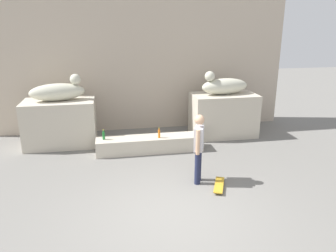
# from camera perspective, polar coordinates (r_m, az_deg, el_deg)

# --- Properties ---
(ground_plane) EXTENTS (40.00, 40.00, 0.00)m
(ground_plane) POSITION_cam_1_polar(r_m,az_deg,el_deg) (6.73, 0.70, -15.16)
(ground_plane) COLOR slate
(facade_wall) EXTENTS (10.29, 0.60, 6.70)m
(facade_wall) POSITION_cam_1_polar(r_m,az_deg,el_deg) (11.60, -5.15, 16.01)
(facade_wall) COLOR #C0B09B
(facade_wall) RESTS_ON ground_plane
(pedestal_left) EXTENTS (2.11, 1.21, 1.41)m
(pedestal_left) POSITION_cam_1_polar(r_m,az_deg,el_deg) (10.56, -18.25, 0.49)
(pedestal_left) COLOR beige
(pedestal_left) RESTS_ON ground_plane
(pedestal_right) EXTENTS (2.11, 1.21, 1.41)m
(pedestal_right) POSITION_cam_1_polar(r_m,az_deg,el_deg) (11.10, 9.61, 1.93)
(pedestal_right) COLOR beige
(pedestal_right) RESTS_ON ground_plane
(statue_reclining_left) EXTENTS (1.67, 0.81, 0.78)m
(statue_reclining_left) POSITION_cam_1_polar(r_m,az_deg,el_deg) (10.33, -18.57, 5.76)
(statue_reclining_left) COLOR beige
(statue_reclining_left) RESTS_ON pedestal_left
(statue_reclining_right) EXTENTS (1.66, 0.77, 0.78)m
(statue_reclining_right) POSITION_cam_1_polar(r_m,az_deg,el_deg) (10.86, 9.70, 6.95)
(statue_reclining_right) COLOR beige
(statue_reclining_right) RESTS_ON pedestal_right
(ledge_block) EXTENTS (3.12, 0.64, 0.45)m
(ledge_block) POSITION_cam_1_polar(r_m,az_deg,el_deg) (9.67, -3.20, -3.18)
(ledge_block) COLOR beige
(ledge_block) RESTS_ON ground_plane
(skater) EXTENTS (0.32, 0.51, 1.67)m
(skater) POSITION_cam_1_polar(r_m,az_deg,el_deg) (7.61, 5.37, -3.46)
(skater) COLOR #1E233F
(skater) RESTS_ON ground_plane
(skateboard) EXTENTS (0.50, 0.81, 0.08)m
(skateboard) POSITION_cam_1_polar(r_m,az_deg,el_deg) (7.76, 8.90, -10.13)
(skateboard) COLOR gold
(skateboard) RESTS_ON ground_plane
(bottle_orange) EXTENTS (0.07, 0.07, 0.30)m
(bottle_orange) POSITION_cam_1_polar(r_m,az_deg,el_deg) (9.48, -1.56, -1.34)
(bottle_orange) COLOR orange
(bottle_orange) RESTS_ON ledge_block
(bottle_green) EXTENTS (0.07, 0.07, 0.29)m
(bottle_green) POSITION_cam_1_polar(r_m,az_deg,el_deg) (9.53, -11.16, -1.63)
(bottle_green) COLOR #1E722D
(bottle_green) RESTS_ON ledge_block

